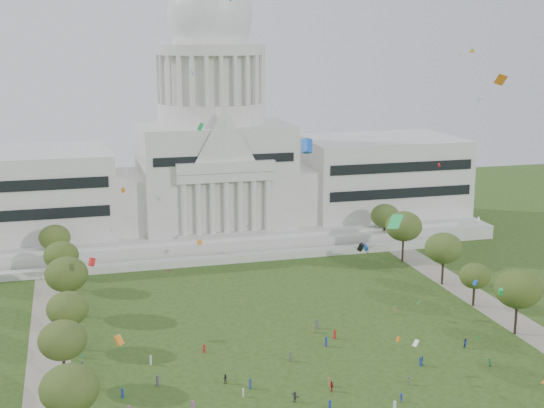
# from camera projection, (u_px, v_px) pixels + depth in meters

# --- Properties ---
(ground) EXTENTS (400.00, 400.00, 0.00)m
(ground) POSITION_uv_depth(u_px,v_px,m) (342.00, 399.00, 127.51)
(ground) COLOR #2E4A17
(ground) RESTS_ON ground
(capitol) EXTENTS (160.00, 64.50, 91.30)m
(capitol) POSITION_uv_depth(u_px,v_px,m) (213.00, 162.00, 229.62)
(capitol) COLOR silver
(capitol) RESTS_ON ground
(path_left) EXTENTS (8.00, 160.00, 0.04)m
(path_left) POSITION_uv_depth(u_px,v_px,m) (49.00, 358.00, 143.42)
(path_left) COLOR gray
(path_left) RESTS_ON ground
(path_right) EXTENTS (8.00, 160.00, 0.04)m
(path_right) POSITION_uv_depth(u_px,v_px,m) (498.00, 311.00, 168.10)
(path_right) COLOR gray
(path_right) RESTS_ON ground
(row_tree_l_1) EXTENTS (8.86, 8.86, 12.59)m
(row_tree_l_1) POSITION_uv_depth(u_px,v_px,m) (69.00, 389.00, 111.44)
(row_tree_l_1) COLOR black
(row_tree_l_1) RESTS_ON ground
(row_tree_l_2) EXTENTS (8.42, 8.42, 11.97)m
(row_tree_l_2) POSITION_uv_depth(u_px,v_px,m) (62.00, 340.00, 130.38)
(row_tree_l_2) COLOR black
(row_tree_l_2) RESTS_ON ground
(row_tree_r_2) EXTENTS (9.55, 9.55, 13.58)m
(row_tree_r_2) POSITION_uv_depth(u_px,v_px,m) (518.00, 289.00, 153.19)
(row_tree_r_2) COLOR black
(row_tree_r_2) RESTS_ON ground
(row_tree_l_3) EXTENTS (8.12, 8.12, 11.55)m
(row_tree_l_3) POSITION_uv_depth(u_px,v_px,m) (67.00, 309.00, 146.33)
(row_tree_l_3) COLOR black
(row_tree_l_3) RESTS_ON ground
(row_tree_r_3) EXTENTS (7.01, 7.01, 9.98)m
(row_tree_r_3) POSITION_uv_depth(u_px,v_px,m) (475.00, 276.00, 169.86)
(row_tree_r_3) COLOR black
(row_tree_r_3) RESTS_ON ground
(row_tree_l_4) EXTENTS (9.29, 9.29, 13.21)m
(row_tree_l_4) POSITION_uv_depth(u_px,v_px,m) (66.00, 274.00, 163.50)
(row_tree_l_4) COLOR black
(row_tree_l_4) RESTS_ON ground
(row_tree_r_4) EXTENTS (9.19, 9.19, 13.06)m
(row_tree_r_4) POSITION_uv_depth(u_px,v_px,m) (444.00, 248.00, 184.12)
(row_tree_r_4) COLOR black
(row_tree_r_4) RESTS_ON ground
(row_tree_l_5) EXTENTS (8.33, 8.33, 11.85)m
(row_tree_l_5) POSITION_uv_depth(u_px,v_px,m) (61.00, 256.00, 180.92)
(row_tree_l_5) COLOR black
(row_tree_l_5) RESTS_ON ground
(row_tree_r_5) EXTENTS (9.82, 9.82, 13.96)m
(row_tree_r_5) POSITION_uv_depth(u_px,v_px,m) (404.00, 226.00, 202.63)
(row_tree_r_5) COLOR black
(row_tree_r_5) RESTS_ON ground
(row_tree_l_6) EXTENTS (8.19, 8.19, 11.64)m
(row_tree_l_6) POSITION_uv_depth(u_px,v_px,m) (55.00, 238.00, 197.60)
(row_tree_l_6) COLOR black
(row_tree_l_6) RESTS_ON ground
(row_tree_r_6) EXTENTS (8.42, 8.42, 11.97)m
(row_tree_r_6) POSITION_uv_depth(u_px,v_px,m) (385.00, 216.00, 220.46)
(row_tree_r_6) COLOR black
(row_tree_r_6) RESTS_ON ground
(person_0) EXTENTS (0.92, 0.78, 1.60)m
(person_0) POSITION_uv_depth(u_px,v_px,m) (489.00, 362.00, 140.00)
(person_0) COLOR #33723F
(person_0) RESTS_ON ground
(person_2) EXTENTS (1.13, 0.98, 1.99)m
(person_2) POSITION_uv_depth(u_px,v_px,m) (466.00, 343.00, 148.03)
(person_2) COLOR navy
(person_2) RESTS_ON ground
(person_3) EXTENTS (0.59, 1.06, 1.60)m
(person_3) POSITION_uv_depth(u_px,v_px,m) (401.00, 398.00, 126.22)
(person_3) COLOR navy
(person_3) RESTS_ON ground
(person_4) EXTENTS (0.75, 1.21, 1.96)m
(person_4) POSITION_uv_depth(u_px,v_px,m) (332.00, 386.00, 129.98)
(person_4) COLOR #B21E1E
(person_4) RESTS_ON ground
(person_5) EXTENTS (1.52, 1.88, 1.91)m
(person_5) POSITION_uv_depth(u_px,v_px,m) (295.00, 397.00, 126.22)
(person_5) COLOR #4C4C51
(person_5) RESTS_ON ground
(person_8) EXTENTS (0.94, 0.74, 1.69)m
(person_8) POSITION_uv_depth(u_px,v_px,m) (225.00, 379.00, 133.05)
(person_8) COLOR #26262B
(person_8) RESTS_ON ground
(person_9) EXTENTS (0.84, 1.17, 1.63)m
(person_9) POSITION_uv_depth(u_px,v_px,m) (409.00, 380.00, 132.42)
(person_9) COLOR #4C4C51
(person_9) RESTS_ON ground
(person_10) EXTENTS (0.92, 1.18, 1.78)m
(person_10) POSITION_uv_depth(u_px,v_px,m) (422.00, 360.00, 140.51)
(person_10) COLOR #33723F
(person_10) RESTS_ON ground
(distant_crowd) EXTENTS (67.69, 41.17, 1.94)m
(distant_crowd) POSITION_uv_depth(u_px,v_px,m) (246.00, 368.00, 137.28)
(distant_crowd) COLOR #994C8C
(distant_crowd) RESTS_ON ground
(kite_swarm) EXTENTS (91.25, 107.76, 64.59)m
(kite_swarm) POSITION_uv_depth(u_px,v_px,m) (335.00, 228.00, 133.75)
(kite_swarm) COLOR red
(kite_swarm) RESTS_ON ground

